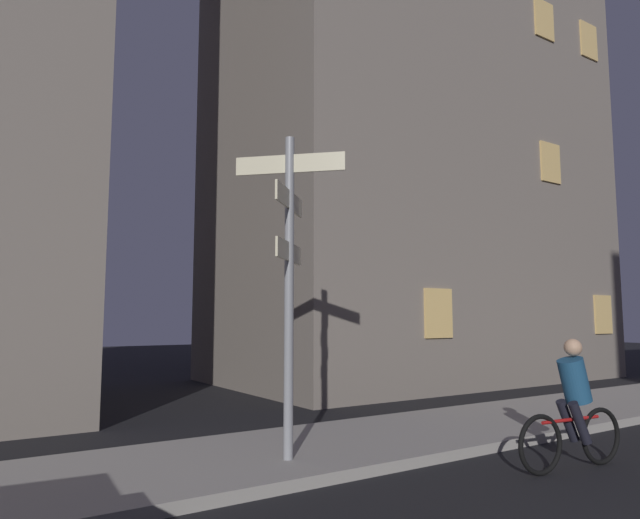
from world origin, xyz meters
name	(u,v)px	position (x,y,z in m)	size (l,w,h in m)	color
sidewalk_kerb	(358,443)	(0.00, 6.92, 0.07)	(40.00, 2.65, 0.14)	#9E9991
signpost	(289,264)	(-1.50, 6.38, 2.56)	(1.06, 1.06, 4.08)	gray
cyclist	(573,408)	(1.52, 4.47, 0.75)	(1.82, 0.37, 1.61)	black
building_right_block	(408,59)	(7.25, 13.56, 10.49)	(11.98, 7.04, 20.99)	slate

